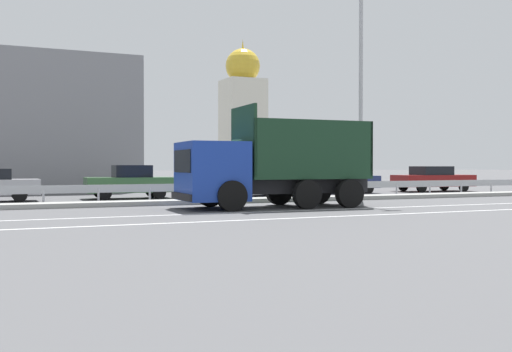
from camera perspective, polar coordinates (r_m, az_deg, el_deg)
ground_plane at (r=23.17m, az=-0.91°, el=-2.81°), size 320.00×320.00×0.00m
lane_strip_0 at (r=20.47m, az=4.06°, el=-3.31°), size 64.52×0.16×0.01m
lane_strip_1 at (r=18.28m, az=7.78°, el=-3.83°), size 64.52×0.16×0.01m
median_island at (r=24.62m, az=-2.34°, el=-2.37°), size 35.48×1.10×0.18m
median_guardrail at (r=25.82m, az=-3.41°, el=-1.15°), size 64.52×0.09×0.78m
dump_truck at (r=21.68m, az=-0.24°, el=0.30°), size 7.19×2.96×3.68m
median_road_sign at (r=25.95m, az=4.34°, el=0.01°), size 0.68×0.16×2.10m
street_lamp_1 at (r=27.59m, az=10.11°, el=9.90°), size 0.71×2.29×10.61m
parked_car_4 at (r=28.44m, az=-11.92°, el=-0.57°), size 4.03×1.96×1.56m
parked_car_5 at (r=30.25m, az=-0.64°, el=-0.48°), size 4.84×2.27×1.52m
parked_car_6 at (r=33.31m, az=7.90°, el=-0.41°), size 4.41×2.02×1.39m
parked_car_7 at (r=37.11m, az=16.50°, el=-0.25°), size 4.90×2.15×1.49m
church_tower at (r=56.28m, az=-1.27°, el=5.64°), size 3.60×3.60×13.35m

